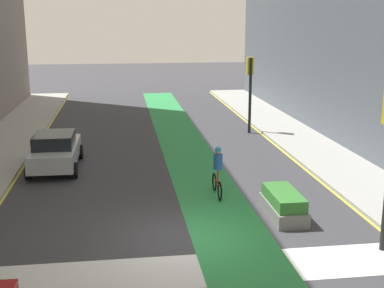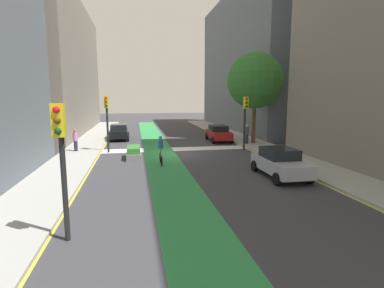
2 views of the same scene
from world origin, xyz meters
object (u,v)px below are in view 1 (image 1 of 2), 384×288
at_px(median_planter, 283,205).
at_px(cyclist_in_lane, 218,170).
at_px(traffic_signal_far_right, 250,80).
at_px(car_silver_left_far, 55,150).

bearing_deg(median_planter, cyclist_in_lane, 128.12).
relative_size(cyclist_in_lane, median_planter, 0.80).
relative_size(traffic_signal_far_right, car_silver_left_far, 0.99).
distance_m(car_silver_left_far, cyclist_in_lane, 7.58).
bearing_deg(car_silver_left_far, cyclist_in_lane, -35.47).
bearing_deg(traffic_signal_far_right, cyclist_in_lane, -109.95).
distance_m(car_silver_left_far, median_planter, 10.34).
relative_size(car_silver_left_far, median_planter, 1.82).
xyz_separation_m(traffic_signal_far_right, car_silver_left_far, (-9.90, -5.87, -2.13)).
bearing_deg(median_planter, traffic_signal_far_right, 81.01).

